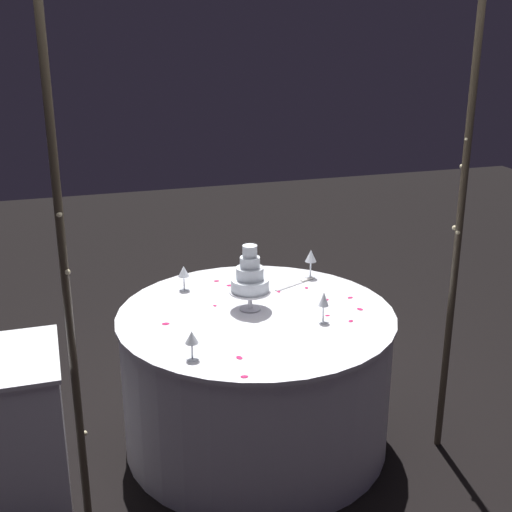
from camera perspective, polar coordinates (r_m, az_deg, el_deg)
The scene contains 24 objects.
ground_plane at distance 3.92m, azimuth -0.00°, elevation -15.00°, with size 12.00×12.00×0.00m, color black.
decorative_arch at distance 3.00m, azimuth 1.97°, elevation 5.52°, with size 1.91×0.06×2.33m.
main_table at distance 3.72m, azimuth -0.00°, elevation -10.15°, with size 1.45×1.45×0.76m.
side_table at distance 3.51m, azimuth -20.50°, elevation -13.47°, with size 0.59×0.59×0.75m.
tiered_cake at distance 3.53m, azimuth -0.51°, elevation -1.89°, with size 0.22×0.22×0.35m.
wine_glass_0 at distance 3.06m, azimuth -5.39°, elevation -6.90°, with size 0.06×0.06×0.14m.
wine_glass_1 at distance 3.42m, azimuth 5.68°, elevation -3.74°, with size 0.06×0.06×0.16m.
wine_glass_2 at distance 3.83m, azimuth -6.06°, elevation -1.37°, with size 0.06×0.06×0.14m.
wine_glass_3 at distance 4.00m, azimuth 4.60°, elevation -0.07°, with size 0.07×0.07×0.17m.
cake_knife at distance 3.94m, azimuth 3.45°, elevation -2.29°, with size 0.28×0.14×0.01m.
rose_petal_0 at distance 3.45m, azimuth -7.56°, elevation -5.63°, with size 0.04×0.03×0.00m, color #C61951.
rose_petal_1 at distance 3.91m, azimuth -2.22°, elevation -2.47°, with size 0.04×0.03×0.00m, color #C61951.
rose_petal_2 at distance 3.64m, azimuth -3.46°, elevation -4.16°, with size 0.02×0.02×0.00m, color #C61951.
rose_petal_3 at distance 3.54m, azimuth 5.99°, elevation -4.96°, with size 0.02×0.02×0.00m, color #C61951.
rose_petal_4 at distance 3.10m, azimuth -1.40°, elevation -8.48°, with size 0.04×0.03×0.00m, color #C61951.
rose_petal_5 at distance 3.82m, azimuth 1.90°, elevation -2.98°, with size 0.03×0.02×0.00m, color #C61951.
rose_petal_6 at distance 3.49m, azimuth 7.92°, elevation -5.40°, with size 0.03×0.02×0.00m, color #C61951.
rose_petal_7 at distance 3.73m, azimuth 5.84°, elevation -3.65°, with size 0.04×0.03×0.00m, color #C61951.
rose_petal_8 at distance 3.77m, azimuth 7.87°, elevation -3.46°, with size 0.03×0.02×0.00m, color #C61951.
rose_petal_9 at distance 3.63m, azimuth 8.68°, elevation -4.41°, with size 0.04×0.03×0.00m, color #C61951.
rose_petal_10 at distance 2.95m, azimuth -0.98°, elevation -10.04°, with size 0.03×0.02×0.00m, color #C61951.
rose_petal_11 at distance 3.98m, azimuth -3.32°, elevation -2.09°, with size 0.03×0.02×0.00m, color #C61951.
rose_petal_12 at distance 3.88m, azimuth 4.24°, elevation -2.67°, with size 0.03×0.02×0.00m, color #C61951.
rose_petal_13 at distance 4.06m, azimuth -0.74°, elevation -1.61°, with size 0.03×0.02×0.00m, color #C61951.
Camera 1 is at (0.97, 3.10, 2.19)m, focal length 47.88 mm.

